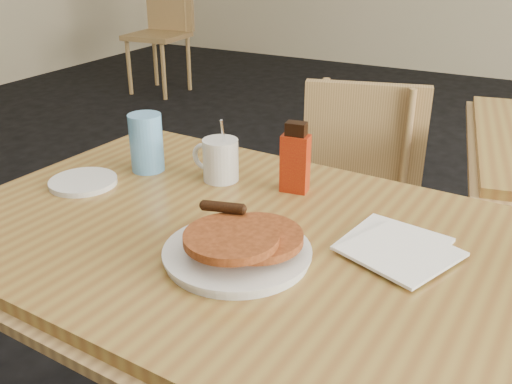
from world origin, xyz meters
TOP-DOWN VIEW (x-y plane):
  - main_table at (-0.02, 0.04)m, footprint 1.24×0.88m
  - chair_main_far at (-0.05, 0.79)m, footprint 0.47×0.48m
  - chair_wall_extra at (-2.57, 3.19)m, footprint 0.48×0.48m
  - pancake_plate at (0.03, -0.05)m, footprint 0.26×0.26m
  - coffee_mug at (-0.18, 0.23)m, footprint 0.12×0.08m
  - syrup_bottle at (-0.01, 0.26)m, footprint 0.06×0.05m
  - napkin_stack at (0.26, 0.11)m, footprint 0.23×0.24m
  - blue_tumbler at (-0.36, 0.20)m, footprint 0.09×0.09m
  - side_saucer at (-0.44, 0.06)m, footprint 0.15×0.15m

SIDE VIEW (x-z plane):
  - chair_main_far at x=-0.05m, z-range 0.08..0.93m
  - chair_wall_extra at x=-2.57m, z-range 0.10..1.08m
  - main_table at x=-0.02m, z-range 0.33..1.08m
  - napkin_stack at x=0.26m, z-range 0.75..0.76m
  - side_saucer at x=-0.44m, z-range 0.75..0.76m
  - pancake_plate at x=0.03m, z-range 0.73..0.82m
  - coffee_mug at x=-0.18m, z-range 0.72..0.88m
  - blue_tumbler at x=-0.36m, z-range 0.75..0.89m
  - syrup_bottle at x=-0.01m, z-range 0.74..0.90m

